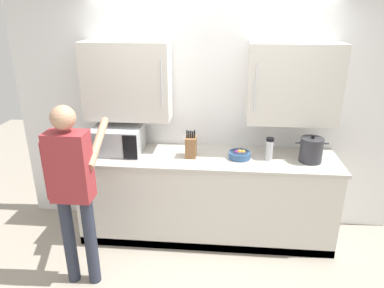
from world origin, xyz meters
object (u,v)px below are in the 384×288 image
Objects in this scene: thermos_flask at (269,149)px; person_figure at (73,183)px; microwave_oven at (115,140)px; knife_block at (191,146)px; fruit_bowl at (239,154)px; stock_pot at (311,150)px.

person_figure is (-1.73, -0.80, -0.06)m from thermos_flask.
microwave_oven is at bearing 177.78° from thermos_flask.
knife_block reaches higher than microwave_oven.
microwave_oven reaches higher than fruit_bowl.
person_figure reaches higher than knife_block.
fruit_bowl is at bearing -2.51° from microwave_oven.
stock_pot is 1.45× the size of fruit_bowl.
stock_pot reaches higher than fruit_bowl.
thermos_flask is 1.05× the size of fruit_bowl.
thermos_flask is at bearing -2.22° from microwave_oven.
thermos_flask is 0.72× the size of stock_pot.
microwave_oven is at bearing 177.93° from stock_pot.
fruit_bowl is (-0.71, 0.02, -0.08)m from stock_pot.
thermos_flask is 0.31m from fruit_bowl.
microwave_oven is 2.39× the size of stock_pot.
knife_block reaches higher than stock_pot.
fruit_bowl is (-0.30, 0.00, -0.08)m from thermos_flask.
person_figure is at bearing -155.24° from thermos_flask.
thermos_flask is 0.80m from knife_block.
fruit_bowl is at bearing 29.26° from person_figure.
knife_block is at bearing 40.90° from person_figure.
stock_pot is 1.09× the size of knife_block.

